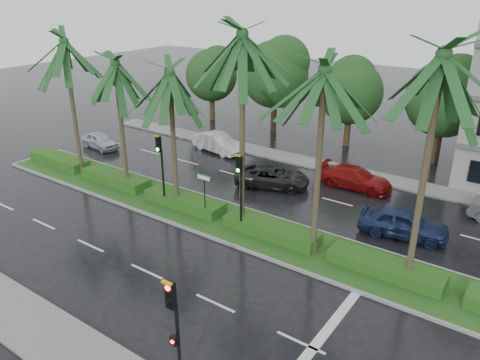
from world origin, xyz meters
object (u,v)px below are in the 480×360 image
Objects in this scene: signal_near at (176,334)px; street_sign at (204,186)px; signal_median_left at (161,160)px; car_blue at (403,223)px; car_darkgrey at (272,177)px; car_silver at (100,141)px; car_white at (218,143)px; car_red at (356,178)px.

signal_near reaches higher than street_sign.
signal_median_left is 0.97× the size of car_blue.
street_sign is at bearing 153.88° from car_darkgrey.
car_silver is 0.82× the size of car_white.
car_red is (11.61, -0.48, -0.05)m from car_white.
car_red is at bearing 34.46° from car_blue.
signal_near reaches higher than car_blue.
street_sign is 0.58× the size of car_white.
car_red reaches higher than car_silver.
car_darkgrey is at bearing 111.94° from signal_near.
car_white is 0.99× the size of car_blue.
signal_near is at bearing -175.51° from car_red.
street_sign is 0.55× the size of car_red.
signal_near is 19.25m from car_red.
signal_near is 26.47m from car_silver.
car_white is at bearing 124.32° from street_sign.
signal_median_left is 10.74m from car_white.
car_blue is at bearing -98.73° from car_white.
car_darkgrey is (-6.50, 16.14, -1.83)m from signal_near.
signal_median_left reaches higher than street_sign.
signal_median_left is at bearing 129.95° from car_darkgrey.
car_blue is at bearing 20.98° from signal_median_left.
car_blue is (2.50, 14.48, -1.74)m from signal_near.
car_red is (4.50, 2.93, 0.01)m from car_darkgrey.
car_silver is (-11.89, 5.08, -2.38)m from signal_median_left.
car_silver is at bearing 100.68° from car_red.
signal_near is 23.88m from car_white.
street_sign is (3.00, 0.18, -0.87)m from signal_median_left.
car_white reaches higher than car_red.
signal_near reaches higher than car_silver.
signal_median_left reaches higher than car_darkgrey.
street_sign is 0.54× the size of car_darkgrey.
signal_median_left is 0.93× the size of car_red.
car_red is at bearing -71.81° from car_silver.
car_silver is 9.57m from car_white.
car_blue is at bearing 80.21° from signal_near.
car_white is at bearing -54.01° from car_silver.
car_silver is 24.39m from car_blue.
car_darkgrey is at bearing 61.51° from signal_median_left.
signal_median_left is at bearing -176.53° from street_sign.
car_blue reaches higher than car_white.
car_darkgrey is at bearing -106.90° from car_white.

